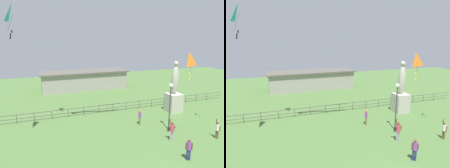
{
  "view_description": "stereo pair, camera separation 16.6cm",
  "coord_description": "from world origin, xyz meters",
  "views": [
    {
      "loc": [
        -6.83,
        -8.59,
        8.82
      ],
      "look_at": [
        -1.26,
        6.98,
        5.07
      ],
      "focal_mm": 34.05,
      "sensor_mm": 36.0,
      "label": 1
    },
    {
      "loc": [
        -6.67,
        -8.64,
        8.82
      ],
      "look_at": [
        -1.26,
        6.98,
        5.07
      ],
      "focal_mm": 34.05,
      "sensor_mm": 36.0,
      "label": 2
    }
  ],
  "objects": [
    {
      "name": "person_4",
      "position": [
        3.05,
        2.59,
        0.95
      ],
      "size": [
        0.43,
        0.33,
        1.66
      ],
      "color": "navy",
      "rests_on": "ground_plane"
    },
    {
      "name": "person_3",
      "position": [
        2.61,
        9.47,
        0.92
      ],
      "size": [
        0.42,
        0.44,
        1.82
      ],
      "color": "brown",
      "rests_on": "ground_plane"
    },
    {
      "name": "person_0",
      "position": [
        7.64,
        4.48,
        0.9
      ],
      "size": [
        0.28,
        0.49,
        1.79
      ],
      "color": "brown",
      "rests_on": "ground_plane"
    },
    {
      "name": "person_2",
      "position": [
        3.66,
        5.52,
        1.02
      ],
      "size": [
        0.52,
        0.32,
        2.03
      ],
      "color": "#99999E",
      "rests_on": "ground_plane"
    },
    {
      "name": "pavilion_building",
      "position": [
        0.61,
        26.0,
        1.56
      ],
      "size": [
        14.47,
        4.33,
        3.08
      ],
      "color": "gray",
      "rests_on": "ground_plane"
    },
    {
      "name": "lamppost",
      "position": [
        4.68,
        7.45,
        3.3
      ],
      "size": [
        0.36,
        0.36,
        4.56
      ],
      "color": "#38383D",
      "rests_on": "ground_plane"
    },
    {
      "name": "waterfront_railing",
      "position": [
        -0.36,
        14.0,
        0.63
      ],
      "size": [
        36.01,
        0.06,
        0.95
      ],
      "color": "#4C4742",
      "rests_on": "ground_plane"
    },
    {
      "name": "kite_0",
      "position": [
        -8.16,
        8.8,
        10.41
      ],
      "size": [
        0.81,
        1.17,
        2.55
      ],
      "color": "#19B2B2"
    },
    {
      "name": "statue_monument",
      "position": [
        8.2,
        11.66,
        1.95
      ],
      "size": [
        1.63,
        1.63,
        6.03
      ],
      "color": "#B2AD9E",
      "rests_on": "ground_plane"
    },
    {
      "name": "kite_3",
      "position": [
        4.21,
        4.75,
        7.04
      ],
      "size": [
        1.21,
        0.75,
        2.17
      ],
      "color": "orange"
    }
  ]
}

